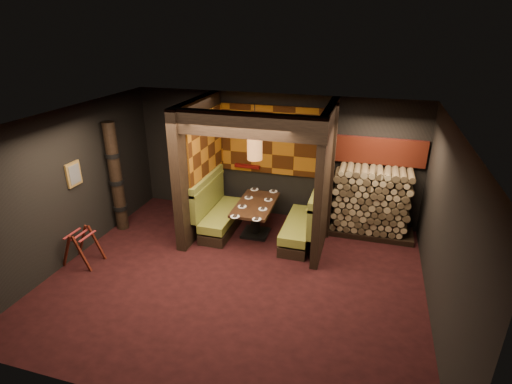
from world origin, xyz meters
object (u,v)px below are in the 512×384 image
object	(u,v)px
pendant_lamp	(255,148)
totem_column	(116,178)
booth_bench_left	(218,213)
booth_bench_right	(304,224)
luggage_rack	(82,246)
firewood_stack	(374,203)
dining_table	(255,213)

from	to	relation	value
pendant_lamp	totem_column	size ratio (longest dim) A/B	0.47
booth_bench_left	booth_bench_right	distance (m)	1.89
pendant_lamp	totem_column	xyz separation A→B (m)	(-2.94, -0.49, -0.77)
booth_bench_left	booth_bench_right	size ratio (longest dim) A/B	1.00
booth_bench_left	booth_bench_right	bearing A→B (deg)	0.00
booth_bench_left	luggage_rack	world-z (taller)	booth_bench_left
booth_bench_left	pendant_lamp	xyz separation A→B (m)	(0.85, -0.06, 1.55)
booth_bench_right	firewood_stack	size ratio (longest dim) A/B	0.92
dining_table	luggage_rack	distance (m)	3.46
booth_bench_right	luggage_rack	bearing A→B (deg)	-152.88
luggage_rack	firewood_stack	bearing A→B (deg)	27.18
booth_bench_right	booth_bench_left	bearing A→B (deg)	180.00
totem_column	firewood_stack	size ratio (longest dim) A/B	1.39
booth_bench_right	dining_table	distance (m)	1.05
booth_bench_right	firewood_stack	distance (m)	1.56
booth_bench_left	booth_bench_right	xyz separation A→B (m)	(1.89, 0.00, 0.00)
booth_bench_right	luggage_rack	size ratio (longest dim) A/B	2.18
booth_bench_left	luggage_rack	size ratio (longest dim) A/B	2.18
luggage_rack	totem_column	bearing A→B (deg)	94.11
booth_bench_left	dining_table	distance (m)	0.86
booth_bench_left	dining_table	size ratio (longest dim) A/B	1.13
dining_table	totem_column	distance (m)	3.06
dining_table	pendant_lamp	size ratio (longest dim) A/B	1.26
booth_bench_left	luggage_rack	xyz separation A→B (m)	(-1.99, -1.99, -0.03)
booth_bench_right	dining_table	size ratio (longest dim) A/B	1.13
booth_bench_right	totem_column	size ratio (longest dim) A/B	0.67
dining_table	totem_column	bearing A→B (deg)	-169.55
booth_bench_left	luggage_rack	distance (m)	2.81
dining_table	luggage_rack	bearing A→B (deg)	-145.10
pendant_lamp	totem_column	world-z (taller)	pendant_lamp
booth_bench_right	luggage_rack	distance (m)	4.36
dining_table	pendant_lamp	xyz separation A→B (m)	(0.00, -0.05, 1.45)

